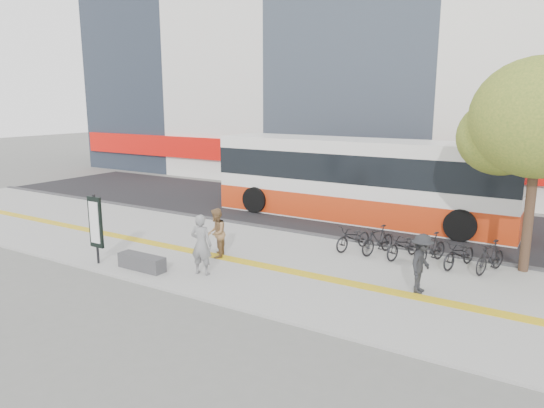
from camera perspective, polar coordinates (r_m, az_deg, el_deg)
The scene contains 13 objects.
ground at distance 14.81m, azimuth -4.22°, elevation -8.24°, with size 120.00×120.00×0.00m, color slate.
sidewalk at distance 15.97m, azimuth -1.05°, elevation -6.55°, with size 40.00×7.00×0.08m, color gray.
tactile_strip at distance 15.56m, azimuth -2.05°, elevation -6.88°, with size 40.00×0.45×0.01m, color gold.
street at distance 22.42m, azimuth 9.36°, elevation -1.33°, with size 40.00×8.00×0.06m, color black.
curb at distance 18.87m, azimuth 4.71°, elevation -3.59°, with size 40.00×0.25×0.14m, color #39393B.
bench at distance 15.50m, azimuth -14.75°, elevation -6.49°, with size 1.60×0.45×0.45m, color #39393B.
signboard at distance 16.20m, azimuth -19.65°, elevation -2.10°, with size 0.55×0.10×2.20m.
street_tree at distance 16.11m, azimuth 28.35°, elevation 8.44°, with size 4.40×3.80×6.31m.
bus at distance 21.49m, azimuth 10.02°, elevation 2.52°, with size 12.79×3.03×3.41m.
bicycle_row at distance 16.41m, azimuth 16.22°, elevation -4.73°, with size 5.31×1.73×0.95m.
seated_woman at distance 14.56m, azimuth -8.13°, elevation -4.63°, with size 0.66×0.43×1.80m, color black.
pedestrian_tan at distance 16.11m, azimuth -6.43°, elevation -3.33°, with size 0.78×0.61×1.61m, color olive.
pedestrian_dark at distance 13.67m, azimuth 16.81°, elevation -6.58°, with size 1.03×0.59×1.59m, color black.
Camera 1 is at (8.20, -11.24, 5.07)m, focal length 32.71 mm.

